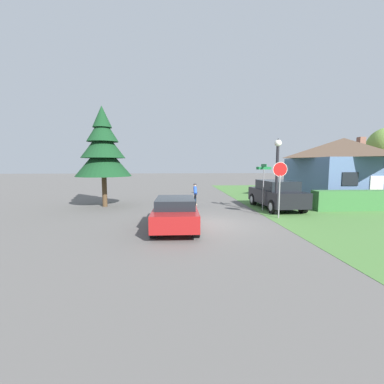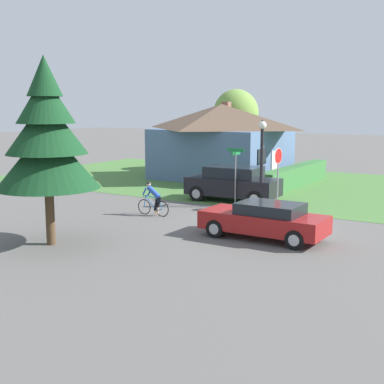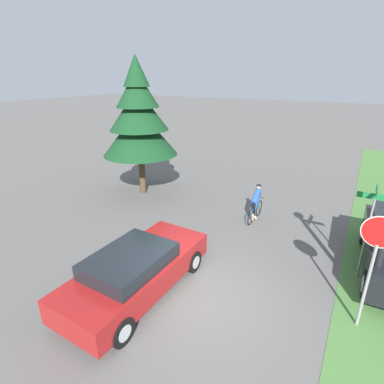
{
  "view_description": "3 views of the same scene",
  "coord_description": "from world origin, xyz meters",
  "px_view_note": "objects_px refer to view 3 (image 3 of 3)",
  "views": [
    {
      "loc": [
        -1.51,
        -11.61,
        2.75
      ],
      "look_at": [
        -0.59,
        2.85,
        1.2
      ],
      "focal_mm": 24.0,
      "sensor_mm": 36.0,
      "label": 1
    },
    {
      "loc": [
        -19.11,
        -8.27,
        4.83
      ],
      "look_at": [
        -2.46,
        1.92,
        1.64
      ],
      "focal_mm": 50.0,
      "sensor_mm": 36.0,
      "label": 2
    },
    {
      "loc": [
        3.12,
        -5.68,
        5.59
      ],
      "look_at": [
        -2.09,
        3.34,
        1.52
      ],
      "focal_mm": 28.0,
      "sensor_mm": 36.0,
      "label": 3
    }
  ],
  "objects_px": {
    "cyclist": "(256,203)",
    "conifer_tall_near": "(139,118)",
    "street_name_sign": "(371,218)",
    "stop_sign": "(375,251)",
    "sedan_left_lane": "(136,271)"
  },
  "relations": [
    {
      "from": "cyclist",
      "to": "conifer_tall_near",
      "type": "xyz_separation_m",
      "value": [
        -5.96,
        0.14,
        3.01
      ]
    },
    {
      "from": "conifer_tall_near",
      "to": "street_name_sign",
      "type": "bearing_deg",
      "value": -12.6
    },
    {
      "from": "conifer_tall_near",
      "to": "stop_sign",
      "type": "bearing_deg",
      "value": -23.56
    },
    {
      "from": "stop_sign",
      "to": "street_name_sign",
      "type": "relative_size",
      "value": 1.03
    },
    {
      "from": "cyclist",
      "to": "street_name_sign",
      "type": "height_order",
      "value": "street_name_sign"
    },
    {
      "from": "conifer_tall_near",
      "to": "cyclist",
      "type": "bearing_deg",
      "value": -1.31
    },
    {
      "from": "sedan_left_lane",
      "to": "conifer_tall_near",
      "type": "bearing_deg",
      "value": 38.29
    },
    {
      "from": "cyclist",
      "to": "conifer_tall_near",
      "type": "relative_size",
      "value": 0.26
    },
    {
      "from": "cyclist",
      "to": "street_name_sign",
      "type": "xyz_separation_m",
      "value": [
        3.9,
        -2.07,
        1.2
      ]
    },
    {
      "from": "sedan_left_lane",
      "to": "street_name_sign",
      "type": "height_order",
      "value": "street_name_sign"
    },
    {
      "from": "street_name_sign",
      "to": "cyclist",
      "type": "bearing_deg",
      "value": 152.06
    },
    {
      "from": "stop_sign",
      "to": "conifer_tall_near",
      "type": "bearing_deg",
      "value": -20.14
    },
    {
      "from": "stop_sign",
      "to": "conifer_tall_near",
      "type": "distance_m",
      "value": 10.99
    },
    {
      "from": "sedan_left_lane",
      "to": "conifer_tall_near",
      "type": "distance_m",
      "value": 8.21
    },
    {
      "from": "cyclist",
      "to": "conifer_tall_near",
      "type": "bearing_deg",
      "value": 89.3
    }
  ]
}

